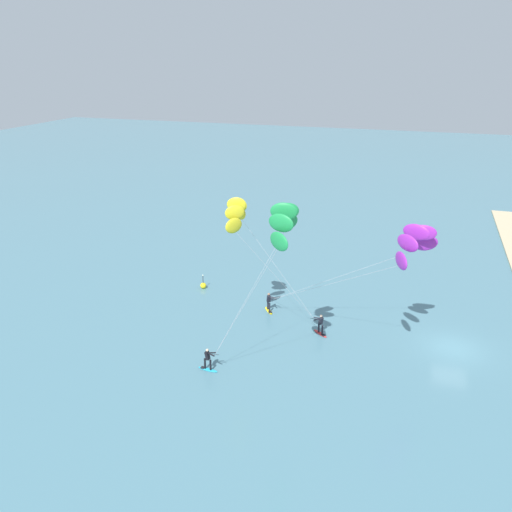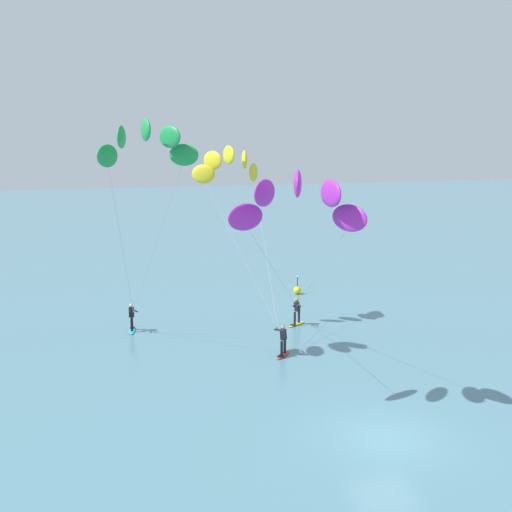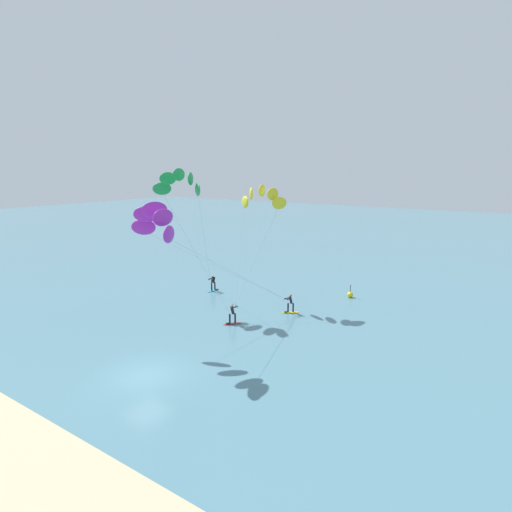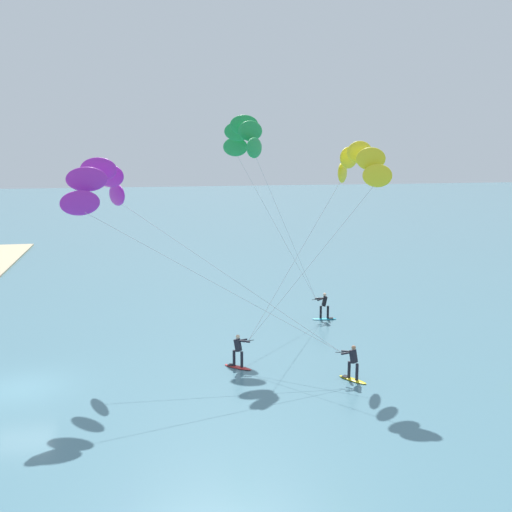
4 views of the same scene
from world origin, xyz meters
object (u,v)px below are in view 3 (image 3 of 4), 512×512
kitesurfer_mid_water (162,225)px  marker_buoy (350,294)px  kitesurfer_far_out (181,187)px  kitesurfer_nearshore (261,202)px

kitesurfer_mid_water → marker_buoy: kitesurfer_mid_water is taller
kitesurfer_far_out → marker_buoy: 18.82m
kitesurfer_far_out → kitesurfer_nearshore: bearing=39.3°
kitesurfer_mid_water → marker_buoy: size_ratio=9.72×
kitesurfer_mid_water → marker_buoy: bearing=70.3°
kitesurfer_mid_water → kitesurfer_far_out: kitesurfer_far_out is taller
kitesurfer_mid_water → kitesurfer_far_out: (-5.33, 7.43, 2.09)m
kitesurfer_nearshore → kitesurfer_mid_water: bearing=-90.3°
kitesurfer_nearshore → kitesurfer_far_out: size_ratio=0.88×
marker_buoy → kitesurfer_far_out: bearing=-138.2°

